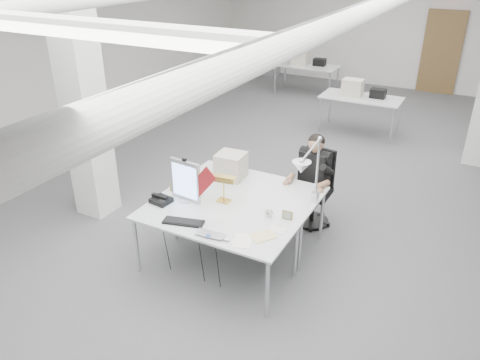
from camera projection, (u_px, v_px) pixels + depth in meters
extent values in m
cube|color=#4D4D4F|center=(295.00, 188.00, 7.55)|extent=(10.00, 14.00, 0.02)
cube|color=silver|center=(397.00, 27.00, 12.38)|extent=(10.00, 0.02, 3.20)
cube|color=silver|center=(55.00, 57.00, 8.93)|extent=(0.02, 14.00, 3.20)
cube|color=white|center=(84.00, 105.00, 6.21)|extent=(0.45, 0.45, 3.20)
cube|color=brown|center=(441.00, 53.00, 12.06)|extent=(0.95, 0.08, 2.10)
cube|color=white|center=(89.00, 32.00, 3.05)|extent=(2.80, 0.14, 0.08)
cube|color=silver|center=(215.00, 220.00, 5.23)|extent=(1.80, 0.90, 0.02)
cube|color=silver|center=(251.00, 187.00, 5.95)|extent=(1.80, 0.90, 0.02)
cube|color=silver|center=(361.00, 98.00, 9.50)|extent=(1.60, 0.80, 0.02)
cube|color=silver|center=(307.00, 66.00, 12.08)|extent=(1.60, 0.80, 0.02)
cube|color=gray|center=(270.00, 55.00, 14.00)|extent=(0.45, 0.55, 1.20)
cube|color=#B9B9BE|center=(185.00, 181.00, 5.51)|extent=(0.41, 0.08, 0.51)
cube|color=maroon|center=(202.00, 183.00, 5.35)|extent=(0.42, 0.07, 0.45)
cube|color=black|center=(184.00, 222.00, 5.14)|extent=(0.48, 0.26, 0.02)
imported|color=#AFAFB4|center=(208.00, 237.00, 4.88)|extent=(0.33, 0.23, 0.03)
ellipsoid|color=silver|center=(226.00, 239.00, 4.83)|extent=(0.09, 0.07, 0.03)
cube|color=black|center=(161.00, 200.00, 5.55)|extent=(0.25, 0.23, 0.06)
cube|color=olive|center=(176.00, 187.00, 5.80)|extent=(0.15, 0.06, 0.12)
cube|color=olive|center=(287.00, 215.00, 5.20)|extent=(0.13, 0.04, 0.10)
cylinder|color=silver|center=(269.00, 213.00, 5.25)|extent=(0.10, 0.04, 0.10)
cube|color=white|center=(243.00, 241.00, 4.83)|extent=(0.27, 0.32, 0.01)
cube|color=#EBD28C|center=(263.00, 236.00, 4.91)|extent=(0.30, 0.32, 0.01)
cube|color=white|center=(278.00, 230.00, 5.01)|extent=(0.18, 0.13, 0.01)
cube|color=#B8AC98|center=(231.00, 166.00, 6.10)|extent=(0.38, 0.36, 0.34)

